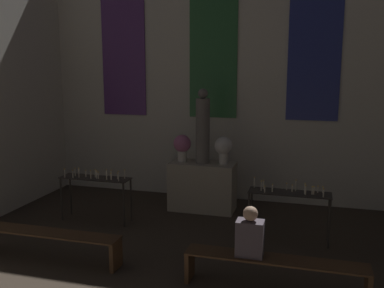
% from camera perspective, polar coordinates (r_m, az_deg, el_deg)
% --- Properties ---
extents(wall_back, '(7.73, 0.16, 5.72)m').
position_cam_1_polar(wall_back, '(9.47, 2.94, 10.02)').
color(wall_back, silver).
rests_on(wall_back, ground_plane).
extents(altar, '(1.33, 0.64, 1.00)m').
position_cam_1_polar(altar, '(8.86, 1.40, -5.66)').
color(altar, '#ADA38E').
rests_on(altar, ground_plane).
extents(statue, '(0.28, 0.28, 1.51)m').
position_cam_1_polar(statue, '(8.61, 1.44, 2.08)').
color(statue, slate).
rests_on(statue, altar).
extents(flower_vase_left, '(0.36, 0.36, 0.56)m').
position_cam_1_polar(flower_vase_left, '(8.78, -1.32, -0.18)').
color(flower_vase_left, beige).
rests_on(flower_vase_left, altar).
extents(flower_vase_right, '(0.36, 0.36, 0.56)m').
position_cam_1_polar(flower_vase_right, '(8.57, 4.23, -0.46)').
color(flower_vase_right, beige).
rests_on(flower_vase_right, altar).
extents(candle_rack_left, '(1.36, 0.39, 1.06)m').
position_cam_1_polar(candle_rack_left, '(8.37, -12.73, -5.18)').
color(candle_rack_left, '#332D28').
rests_on(candle_rack_left, ground_plane).
extents(candle_rack_right, '(1.36, 0.39, 1.06)m').
position_cam_1_polar(candle_rack_right, '(7.42, 12.86, -7.19)').
color(candle_rack_right, '#332D28').
rests_on(candle_rack_right, ground_plane).
extents(pew_back_left, '(2.38, 0.36, 0.45)m').
position_cam_1_polar(pew_back_left, '(7.04, -18.86, -11.83)').
color(pew_back_left, '#4C331E').
rests_on(pew_back_left, ground_plane).
extents(pew_back_right, '(2.38, 0.36, 0.45)m').
position_cam_1_polar(pew_back_right, '(5.93, 10.93, -15.71)').
color(pew_back_right, '#4C331E').
rests_on(pew_back_right, ground_plane).
extents(person_seated, '(0.36, 0.24, 0.68)m').
position_cam_1_polar(person_seated, '(5.80, 7.73, -11.87)').
color(person_seated, '#564C56').
rests_on(person_seated, pew_back_right).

